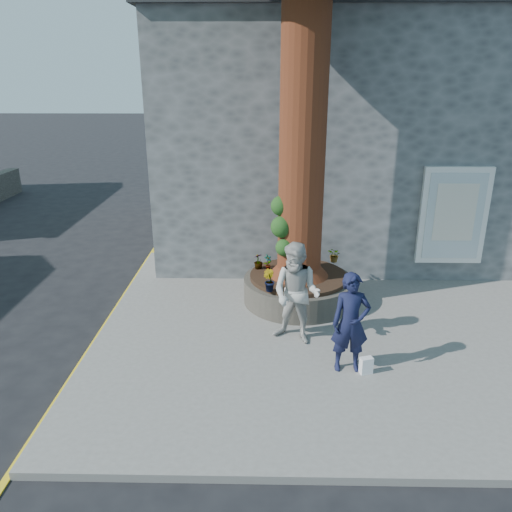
{
  "coord_description": "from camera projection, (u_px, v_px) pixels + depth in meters",
  "views": [
    {
      "loc": [
        0.09,
        -7.72,
        4.65
      ],
      "look_at": [
        -0.09,
        1.66,
        1.25
      ],
      "focal_mm": 35.0,
      "sensor_mm": 36.0,
      "label": 1
    }
  ],
  "objects": [
    {
      "name": "plant_c",
      "position": [
        258.0,
        261.0,
        10.73
      ],
      "size": [
        0.27,
        0.27,
        0.34
      ],
      "primitive_type": "imported",
      "rotation": [
        0.0,
        0.0,
        3.78
      ],
      "color": "gray",
      "rests_on": "planter"
    },
    {
      "name": "man",
      "position": [
        351.0,
        323.0,
        7.91
      ],
      "size": [
        0.62,
        0.42,
        1.67
      ],
      "primitive_type": "imported",
      "rotation": [
        0.0,
        0.0,
        0.03
      ],
      "color": "#121634",
      "rests_on": "pavement"
    },
    {
      "name": "pavement",
      "position": [
        337.0,
        325.0,
        9.74
      ],
      "size": [
        9.0,
        8.0,
        0.12
      ],
      "primitive_type": "cube",
      "color": "slate",
      "rests_on": "ground"
    },
    {
      "name": "shopping_bag",
      "position": [
        366.0,
        365.0,
        8.02
      ],
      "size": [
        0.23,
        0.17,
        0.28
      ],
      "primitive_type": "cube",
      "rotation": [
        0.0,
        0.0,
        0.29
      ],
      "color": "white",
      "rests_on": "pavement"
    },
    {
      "name": "plant_a",
      "position": [
        268.0,
        262.0,
        10.68
      ],
      "size": [
        0.21,
        0.2,
        0.33
      ],
      "primitive_type": "imported",
      "rotation": [
        0.0,
        0.0,
        0.62
      ],
      "color": "gray",
      "rests_on": "planter"
    },
    {
      "name": "plant_d",
      "position": [
        335.0,
        255.0,
        11.11
      ],
      "size": [
        0.39,
        0.4,
        0.33
      ],
      "primitive_type": "imported",
      "rotation": [
        0.0,
        0.0,
        5.42
      ],
      "color": "gray",
      "rests_on": "planter"
    },
    {
      "name": "ground",
      "position": [
        259.0,
        354.0,
        8.84
      ],
      "size": [
        120.0,
        120.0,
        0.0
      ],
      "primitive_type": "plane",
      "color": "black",
      "rests_on": "ground"
    },
    {
      "name": "stone_shop",
      "position": [
        349.0,
        130.0,
        14.49
      ],
      "size": [
        10.3,
        8.3,
        6.3
      ],
      "color": "#4D5152",
      "rests_on": "ground"
    },
    {
      "name": "yellow_line",
      "position": [
        105.0,
        326.0,
        9.84
      ],
      "size": [
        0.1,
        30.0,
        0.01
      ],
      "primitive_type": "cube",
      "color": "yellow",
      "rests_on": "ground"
    },
    {
      "name": "plant_b",
      "position": [
        269.0,
        280.0,
        9.6
      ],
      "size": [
        0.33,
        0.33,
        0.43
      ],
      "primitive_type": "imported",
      "rotation": [
        0.0,
        0.0,
        2.3
      ],
      "color": "gray",
      "rests_on": "planter"
    },
    {
      "name": "woman",
      "position": [
        296.0,
        294.0,
        8.76
      ],
      "size": [
        1.11,
        1.02,
        1.85
      ],
      "primitive_type": "imported",
      "rotation": [
        0.0,
        0.0,
        -0.45
      ],
      "color": "#B2B0AB",
      "rests_on": "pavement"
    },
    {
      "name": "planter",
      "position": [
        298.0,
        288.0,
        10.57
      ],
      "size": [
        2.3,
        2.3,
        0.6
      ],
      "color": "black",
      "rests_on": "pavement"
    }
  ]
}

